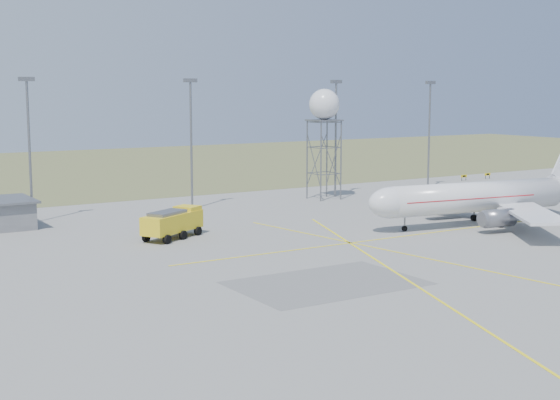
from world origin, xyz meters
TOP-DOWN VIEW (x-y plane):
  - grass_strip at (0.00, 140.00)m, footprint 400.00×120.00m
  - mast_a at (-35.00, 66.00)m, footprint 2.20×0.50m
  - mast_b at (-10.00, 66.00)m, footprint 2.20×0.50m
  - mast_c at (18.00, 66.00)m, footprint 2.20×0.50m
  - mast_d at (40.00, 66.00)m, footprint 2.20×0.50m
  - taxi_sign_near at (55.60, 72.00)m, footprint 1.60×0.17m
  - taxi_sign_far at (62.60, 72.00)m, footprint 1.60×0.17m
  - airliner_main at (17.38, 31.06)m, footprint 37.16×35.83m
  - radar_tower at (14.37, 64.38)m, footprint 5.24×5.24m
  - fire_truck at (-22.84, 44.54)m, footprint 9.65×7.34m

SIDE VIEW (x-z plane):
  - grass_strip at x=0.00m, z-range 0.00..0.03m
  - taxi_sign_near at x=55.60m, z-range 0.29..1.49m
  - taxi_sign_far at x=62.60m, z-range 0.29..1.49m
  - fire_truck at x=-22.84m, z-range -0.07..3.66m
  - airliner_main at x=17.38m, z-range -2.45..10.21m
  - radar_tower at x=14.37m, z-range 1.16..20.12m
  - mast_a at x=-35.00m, z-range 1.82..22.32m
  - mast_b at x=-10.00m, z-range 1.82..22.32m
  - mast_c at x=18.00m, z-range 1.82..22.32m
  - mast_d at x=40.00m, z-range 1.82..22.32m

